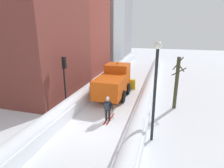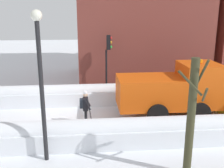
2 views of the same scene
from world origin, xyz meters
TOP-DOWN VIEW (x-y plane):
  - snowbank_left at (-2.70, 10.00)m, footprint 1.10×36.00m
  - plow_truck at (-0.45, 6.35)m, footprint 3.20×5.98m
  - skier at (0.41, 1.62)m, footprint 0.62×1.80m
  - traffic_light_pole at (-3.58, 3.05)m, footprint 0.28×0.42m
  - street_lamp at (3.57, 0.10)m, footprint 0.40×0.40m
  - bare_tree_near at (4.99, 5.21)m, footprint 1.06×1.12m

SIDE VIEW (x-z plane):
  - snowbank_left at x=-2.70m, z-range -0.04..1.24m
  - skier at x=0.41m, z-range 0.10..1.91m
  - plow_truck at x=-0.45m, z-range -0.08..3.04m
  - bare_tree_near at x=4.99m, z-range 0.08..4.27m
  - traffic_light_pole at x=-3.58m, z-range 0.85..4.98m
  - street_lamp at x=3.57m, z-range 0.72..6.38m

